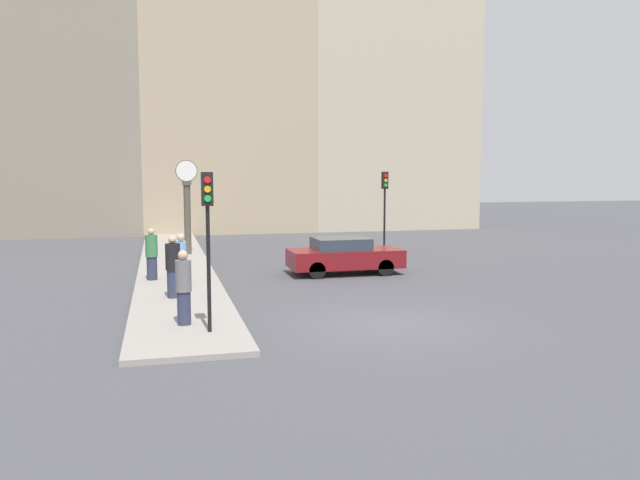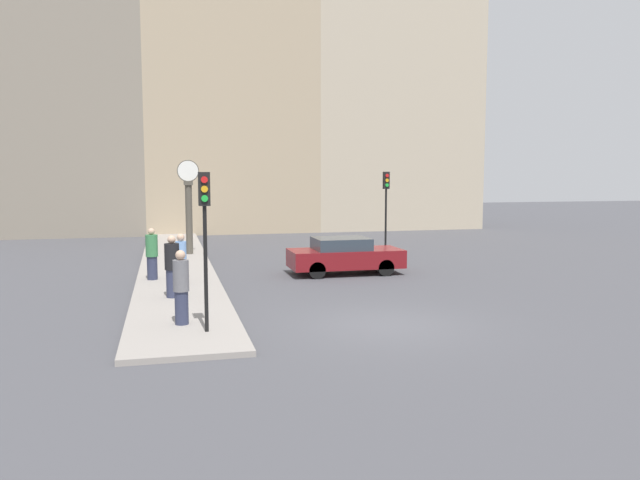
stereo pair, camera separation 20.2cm
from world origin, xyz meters
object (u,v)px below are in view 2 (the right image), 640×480
traffic_light_near (205,218)px  street_clock (189,207)px  sedan_car (344,255)px  traffic_light_far (386,196)px  pedestrian_grey_jacket (181,287)px  pedestrian_black_jacket (172,267)px  pedestrian_blue_stripe (181,259)px  pedestrian_green_hoodie (152,254)px

traffic_light_near → street_clock: 14.45m
sedan_car → traffic_light_far: (3.04, 3.89, 2.05)m
pedestrian_grey_jacket → pedestrian_black_jacket: bearing=92.8°
traffic_light_near → pedestrian_grey_jacket: bearing=122.2°
sedan_car → pedestrian_blue_stripe: (-6.03, -1.47, 0.27)m
sedan_car → street_clock: (-5.47, 6.42, 1.56)m
street_clock → pedestrian_green_hoodie: 7.06m
street_clock → pedestrian_green_hoodie: street_clock is taller
pedestrian_green_hoodie → traffic_light_near: bearing=-80.0°
traffic_light_far → pedestrian_black_jacket: size_ratio=2.10×
sedan_car → pedestrian_grey_jacket: pedestrian_grey_jacket is taller
traffic_light_far → street_clock: 8.89m
pedestrian_black_jacket → pedestrian_green_hoodie: 3.42m
street_clock → pedestrian_black_jacket: 10.25m
traffic_light_far → street_clock: street_clock is taller
pedestrian_black_jacket → traffic_light_near: bearing=-80.6°
sedan_car → traffic_light_far: size_ratio=1.09×
sedan_car → street_clock: bearing=130.4°
sedan_car → pedestrian_grey_jacket: bearing=-130.7°
pedestrian_green_hoodie → street_clock: bearing=77.4°
traffic_light_near → pedestrian_green_hoodie: bearing=100.0°
pedestrian_grey_jacket → traffic_light_near: bearing=-57.8°
sedan_car → pedestrian_grey_jacket: size_ratio=2.33×
pedestrian_grey_jacket → pedestrian_blue_stripe: size_ratio=1.08×
sedan_car → pedestrian_green_hoodie: 7.00m
street_clock → pedestrian_black_jacket: bearing=-94.9°
traffic_light_near → street_clock: street_clock is taller
pedestrian_green_hoodie → pedestrian_black_jacket: bearing=-79.2°
traffic_light_near → pedestrian_blue_stripe: 6.81m
sedan_car → traffic_light_far: traffic_light_far is taller
sedan_car → street_clock: street_clock is taller
traffic_light_far → pedestrian_grey_jacket: 14.50m
traffic_light_far → pedestrian_black_jacket: 12.20m
traffic_light_far → traffic_light_near: bearing=-126.1°
sedan_car → street_clock: size_ratio=0.99×
street_clock → pedestrian_green_hoodie: (-1.52, -6.78, -1.25)m
pedestrian_green_hoodie → traffic_light_far: bearing=23.0°
traffic_light_near → traffic_light_far: size_ratio=0.95×
street_clock → pedestrian_black_jacket: (-0.88, -10.14, -1.23)m
pedestrian_green_hoodie → pedestrian_grey_jacket: bearing=-83.2°
pedestrian_black_jacket → pedestrian_blue_stripe: bearing=82.1°
traffic_light_far → pedestrian_black_jacket: traffic_light_far is taller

